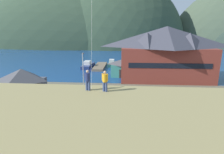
% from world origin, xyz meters
% --- Properties ---
extents(ground_plane, '(600.00, 600.00, 0.00)m').
position_xyz_m(ground_plane, '(0.00, 0.00, 0.00)').
color(ground_plane, '#66604C').
extents(parking_lot_pad, '(40.00, 20.00, 0.10)m').
position_xyz_m(parking_lot_pad, '(0.00, 5.00, 0.05)').
color(parking_lot_pad, gray).
rests_on(parking_lot_pad, ground).
extents(bay_water, '(360.00, 84.00, 0.03)m').
position_xyz_m(bay_water, '(0.00, 60.00, 0.01)').
color(bay_water, navy).
rests_on(bay_water, ground).
extents(far_hill_west_ridge, '(147.15, 65.61, 78.15)m').
position_xyz_m(far_hill_west_ridge, '(-34.84, 111.47, 0.00)').
color(far_hill_west_ridge, '#334733').
rests_on(far_hill_west_ridge, ground).
extents(far_hill_east_peak, '(90.66, 64.31, 89.82)m').
position_xyz_m(far_hill_east_peak, '(-4.54, 110.42, 0.00)').
color(far_hill_east_peak, '#334733').
rests_on(far_hill_east_peak, ground).
extents(harbor_lodge, '(21.84, 11.69, 12.29)m').
position_xyz_m(harbor_lodge, '(12.35, 22.77, 6.58)').
color(harbor_lodge, brown).
rests_on(harbor_lodge, ground).
extents(storage_shed_near_lot, '(6.34, 6.18, 5.75)m').
position_xyz_m(storage_shed_near_lot, '(-13.08, 5.35, 2.98)').
color(storage_shed_near_lot, '#474C56').
rests_on(storage_shed_near_lot, ground).
extents(storage_shed_waterside, '(6.11, 4.74, 4.41)m').
position_xyz_m(storage_shed_waterside, '(2.31, 24.38, 2.28)').
color(storage_shed_waterside, '#338475').
rests_on(storage_shed_waterside, ground).
extents(wharf_dock, '(3.20, 11.88, 0.70)m').
position_xyz_m(wharf_dock, '(-4.87, 35.03, 0.35)').
color(wharf_dock, '#70604C').
rests_on(wharf_dock, ground).
extents(moored_boat_wharfside, '(2.98, 8.36, 2.16)m').
position_xyz_m(moored_boat_wharfside, '(-8.56, 34.66, 0.72)').
color(moored_boat_wharfside, navy).
rests_on(moored_boat_wharfside, ground).
extents(moored_boat_outer_mooring, '(2.26, 6.83, 2.16)m').
position_xyz_m(moored_boat_outer_mooring, '(-1.45, 38.11, 0.72)').
color(moored_boat_outer_mooring, '#23564C').
rests_on(moored_boat_outer_mooring, ground).
extents(parked_car_front_row_red, '(4.24, 2.13, 1.82)m').
position_xyz_m(parked_car_front_row_red, '(13.73, 5.84, 1.06)').
color(parked_car_front_row_red, '#9EA3A8').
rests_on(parked_car_front_row_red, parking_lot_pad).
extents(parked_car_front_row_silver, '(4.32, 2.30, 1.82)m').
position_xyz_m(parked_car_front_row_silver, '(0.68, 1.57, 1.06)').
color(parked_car_front_row_silver, '#9EA3A8').
rests_on(parked_car_front_row_silver, parking_lot_pad).
extents(parked_car_mid_row_center, '(4.23, 2.10, 1.82)m').
position_xyz_m(parked_car_mid_row_center, '(-4.02, 0.53, 1.06)').
color(parked_car_mid_row_center, black).
rests_on(parked_car_mid_row_center, parking_lot_pad).
extents(parked_car_mid_row_far, '(4.25, 2.16, 1.82)m').
position_xyz_m(parked_car_mid_row_far, '(4.57, 5.93, 1.06)').
color(parked_car_mid_row_far, slate).
rests_on(parked_car_mid_row_far, parking_lot_pad).
extents(parking_light_pole, '(0.24, 0.78, 7.50)m').
position_xyz_m(parking_light_pole, '(-4.46, 10.55, 4.39)').
color(parking_light_pole, '#ADADB2').
rests_on(parking_light_pole, parking_lot_pad).
extents(person_kite_flyer, '(0.60, 0.62, 1.86)m').
position_xyz_m(person_kite_flyer, '(0.14, -7.48, 7.81)').
color(person_kite_flyer, '#384770').
rests_on(person_kite_flyer, grassy_hill_foreground).
extents(person_companion, '(0.52, 0.40, 1.74)m').
position_xyz_m(person_companion, '(1.60, -7.67, 7.80)').
color(person_companion, '#384770').
rests_on(person_companion, grassy_hill_foreground).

